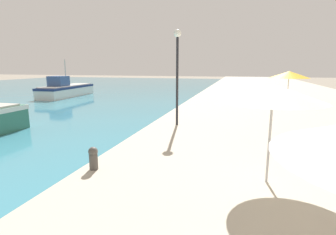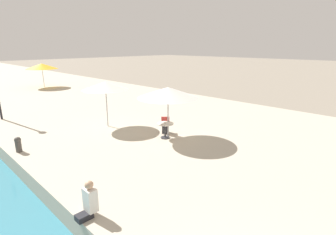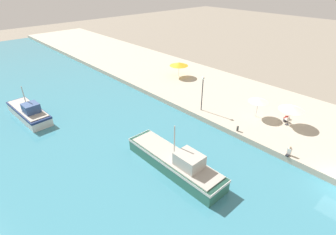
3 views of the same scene
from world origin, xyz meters
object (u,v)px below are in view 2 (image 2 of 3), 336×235
at_px(cafe_table, 165,127).
at_px(cafe_chair_left, 165,127).
at_px(cafe_umbrella_pink, 168,93).
at_px(cafe_umbrella_striped, 42,66).
at_px(mooring_bollard, 18,144).
at_px(cafe_umbrella_white, 105,86).
at_px(person_at_quay, 89,201).

relative_size(cafe_table, cafe_chair_left, 0.88).
distance_m(cafe_umbrella_pink, cafe_table, 1.68).
xyz_separation_m(cafe_umbrella_striped, mooring_bollard, (-7.67, -17.25, -1.85)).
distance_m(cafe_table, mooring_bollard, 6.36).
relative_size(cafe_umbrella_pink, cafe_table, 3.58).
bearing_deg(cafe_umbrella_white, cafe_umbrella_striped, 79.78).
xyz_separation_m(cafe_umbrella_striped, cafe_table, (-2.17, -20.44, -1.67)).
relative_size(cafe_umbrella_striped, cafe_table, 3.96).
bearing_deg(cafe_umbrella_striped, person_at_quay, -108.49).
relative_size(cafe_umbrella_pink, mooring_bollard, 4.38).
relative_size(person_at_quay, mooring_bollard, 1.54).
height_order(cafe_table, person_at_quay, person_at_quay).
xyz_separation_m(cafe_umbrella_white, cafe_umbrella_striped, (3.03, 16.82, -0.04)).
bearing_deg(cafe_umbrella_pink, cafe_chair_left, 55.87).
relative_size(cafe_umbrella_white, person_at_quay, 2.44).
bearing_deg(cafe_table, mooring_bollard, 149.93).
bearing_deg(cafe_umbrella_striped, mooring_bollard, -113.96).
relative_size(cafe_table, mooring_bollard, 1.22).
bearing_deg(cafe_chair_left, mooring_bollard, -157.86).
bearing_deg(person_at_quay, cafe_table, 26.85).
height_order(person_at_quay, mooring_bollard, person_at_quay).
bearing_deg(cafe_table, cafe_chair_left, 43.84).
relative_size(cafe_umbrella_striped, cafe_chair_left, 3.48).
relative_size(cafe_umbrella_white, cafe_table, 3.08).
relative_size(cafe_umbrella_striped, mooring_bollard, 4.85).
bearing_deg(person_at_quay, cafe_umbrella_pink, 25.91).
distance_m(cafe_chair_left, mooring_bollard, 6.59).
bearing_deg(mooring_bollard, cafe_umbrella_striped, 66.04).
distance_m(cafe_umbrella_striped, cafe_table, 20.62).
relative_size(cafe_umbrella_pink, cafe_chair_left, 3.15).
relative_size(cafe_umbrella_pink, cafe_umbrella_striped, 0.90).
distance_m(cafe_umbrella_white, mooring_bollard, 5.03).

